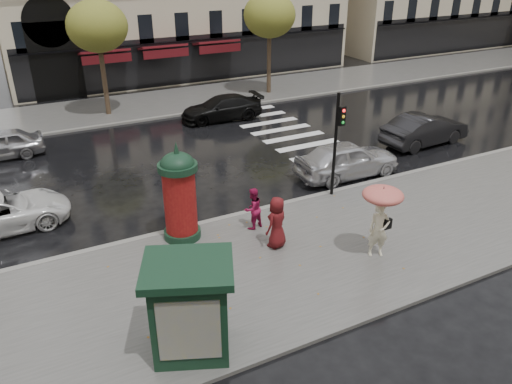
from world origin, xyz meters
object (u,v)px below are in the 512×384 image
car_darkgrey (425,129)px  newsstand (190,307)px  woman_red (253,209)px  car_white (0,212)px  man_burgundy (277,222)px  traffic_light (337,135)px  morris_column (179,193)px  woman_umbrella (381,210)px  car_silver (347,159)px  car_black (222,108)px

car_darkgrey → newsstand: bearing=114.4°
woman_red → car_white: 9.03m
man_burgundy → traffic_light: 4.86m
morris_column → woman_umbrella: bearing=-36.9°
woman_red → man_burgundy: man_burgundy is taller
newsstand → car_white: (-3.93, 8.92, -0.76)m
woman_umbrella → man_burgundy: bearing=143.6°
woman_red → car_white: size_ratio=0.32×
traffic_light → man_burgundy: bearing=-149.4°
man_burgundy → car_silver: (5.67, 3.81, -0.21)m
woman_red → car_silver: woman_red is taller
newsstand → car_white: 9.77m
woman_umbrella → newsstand: 6.98m
woman_umbrella → car_white: (-10.78, 7.62, -1.09)m
car_darkgrey → car_black: car_darkgrey is taller
car_silver → car_white: bearing=84.1°
woman_umbrella → morris_column: size_ratio=0.70×
man_burgundy → morris_column: size_ratio=0.51×
car_silver → car_darkgrey: 6.13m
morris_column → newsstand: size_ratio=1.34×
woman_red → car_black: (4.18, 12.34, -0.20)m
traffic_light → woman_umbrella: bearing=-106.8°
woman_red → car_darkgrey: woman_red is taller
man_burgundy → newsstand: size_ratio=0.69×
morris_column → car_white: morris_column is taller
woman_umbrella → car_darkgrey: woman_umbrella is taller
morris_column → car_darkgrey: morris_column is taller
woman_umbrella → car_darkgrey: (8.99, 7.21, -0.96)m
woman_umbrella → woman_red: woman_umbrella is taller
car_darkgrey → car_white: bearing=85.0°
woman_red → morris_column: bearing=-28.8°
woman_umbrella → woman_red: size_ratio=1.61×
newsstand → car_darkgrey: bearing=28.2°
man_burgundy → newsstand: 5.33m
car_silver → car_black: size_ratio=0.99×
woman_red → morris_column: 2.68m
newsstand → car_white: size_ratio=0.55×
traffic_light → car_black: (0.08, 11.46, -1.97)m
man_burgundy → car_silver: size_ratio=0.38×
newsstand → car_black: newsstand is taller
morris_column → man_burgundy: bearing=-37.5°
man_burgundy → newsstand: (-4.21, -3.24, 0.40)m
man_burgundy → traffic_light: traffic_light is taller
car_black → newsstand: bearing=-22.0°
car_darkgrey → car_white: 19.77m
woman_umbrella → car_darkgrey: size_ratio=0.51×
woman_red → newsstand: bearing=33.3°
newsstand → car_silver: bearing=35.5°
car_darkgrey → morris_column: bearing=99.1°
car_silver → woman_umbrella: bearing=154.0°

